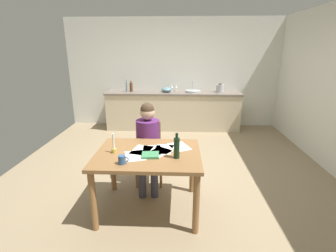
{
  "coord_description": "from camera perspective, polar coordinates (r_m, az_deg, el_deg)",
  "views": [
    {
      "loc": [
        0.14,
        -3.71,
        1.89
      ],
      "look_at": [
        -0.01,
        -0.34,
        0.85
      ],
      "focal_mm": 26.87,
      "sensor_mm": 36.0,
      "label": 1
    }
  ],
  "objects": [
    {
      "name": "dining_table",
      "position": [
        2.97,
        -4.5,
        -7.93
      ],
      "size": [
        1.2,
        0.94,
        0.74
      ],
      "color": "olive",
      "rests_on": "ground"
    },
    {
      "name": "candlestick",
      "position": [
        2.96,
        -12.18,
        -4.79
      ],
      "size": [
        0.06,
        0.06,
        0.23
      ],
      "color": "gold",
      "rests_on": "dining_table"
    },
    {
      "name": "ground_plane",
      "position": [
        4.18,
        0.32,
        -10.06
      ],
      "size": [
        5.2,
        5.2,
        0.04
      ],
      "primitive_type": "cube",
      "color": "#937F60"
    },
    {
      "name": "stovetop_kettle",
      "position": [
        6.09,
        11.72,
        8.41
      ],
      "size": [
        0.18,
        0.18,
        0.22
      ],
      "color": "#B7BABF",
      "rests_on": "kitchen_counter"
    },
    {
      "name": "wall_back",
      "position": [
        6.34,
        1.28,
        11.84
      ],
      "size": [
        5.2,
        0.12,
        2.6
      ],
      "primitive_type": "cube",
      "color": "silver",
      "rests_on": "ground"
    },
    {
      "name": "paper_notice",
      "position": [
        2.99,
        -3.71,
        -5.44
      ],
      "size": [
        0.24,
        0.31,
        0.0
      ],
      "primitive_type": "cube",
      "rotation": [
        0.0,
        0.0,
        0.09
      ],
      "color": "white",
      "rests_on": "dining_table"
    },
    {
      "name": "wine_glass_near_sink",
      "position": [
        6.16,
        1.81,
        8.95
      ],
      "size": [
        0.07,
        0.07,
        0.15
      ],
      "color": "silver",
      "rests_on": "kitchen_counter"
    },
    {
      "name": "mixing_bowl",
      "position": [
        6.02,
        -0.34,
        8.26
      ],
      "size": [
        0.25,
        0.25,
        0.11
      ],
      "primitive_type": "ellipsoid",
      "color": "#668C99",
      "rests_on": "kitchen_counter"
    },
    {
      "name": "book_magazine",
      "position": [
        2.83,
        -4.03,
        -6.59
      ],
      "size": [
        0.2,
        0.19,
        0.03
      ],
      "primitive_type": "cube",
      "rotation": [
        0.0,
        0.0,
        0.08
      ],
      "color": "#3D8954",
      "rests_on": "dining_table"
    },
    {
      "name": "kitchen_counter",
      "position": [
        6.12,
        1.15,
        3.59
      ],
      "size": [
        3.19,
        0.64,
        0.9
      ],
      "color": "beige",
      "rests_on": "ground"
    },
    {
      "name": "paper_receipt",
      "position": [
        2.86,
        -7.47,
        -6.69
      ],
      "size": [
        0.29,
        0.34,
        0.0
      ],
      "primitive_type": "cube",
      "rotation": [
        0.0,
        0.0,
        0.3
      ],
      "color": "white",
      "rests_on": "dining_table"
    },
    {
      "name": "wine_bottle_on_table",
      "position": [
        2.74,
        1.98,
        -4.91
      ],
      "size": [
        0.07,
        0.07,
        0.29
      ],
      "color": "black",
      "rests_on": "dining_table"
    },
    {
      "name": "coffee_mug",
      "position": [
        2.67,
        -10.38,
        -7.53
      ],
      "size": [
        0.11,
        0.07,
        0.09
      ],
      "color": "#33598C",
      "rests_on": "dining_table"
    },
    {
      "name": "bottle_vinegar",
      "position": [
        6.15,
        -8.35,
        8.73
      ],
      "size": [
        0.07,
        0.07,
        0.25
      ],
      "color": "#593319",
      "rests_on": "kitchen_counter"
    },
    {
      "name": "paper_envelope",
      "position": [
        2.92,
        -2.14,
        -5.98
      ],
      "size": [
        0.34,
        0.36,
        0.0
      ],
      "primitive_type": "cube",
      "rotation": [
        0.0,
        0.0,
        -0.64
      ],
      "color": "white",
      "rests_on": "dining_table"
    },
    {
      "name": "sink_unit",
      "position": [
        6.04,
        5.71,
        7.88
      ],
      "size": [
        0.36,
        0.36,
        0.24
      ],
      "color": "#B2B7BC",
      "rests_on": "kitchen_counter"
    },
    {
      "name": "wine_glass_by_kettle",
      "position": [
        6.17,
        0.84,
        8.96
      ],
      "size": [
        0.07,
        0.07,
        0.15
      ],
      "color": "silver",
      "rests_on": "kitchen_counter"
    },
    {
      "name": "person_seated",
      "position": [
        3.47,
        -4.58,
        -3.31
      ],
      "size": [
        0.36,
        0.61,
        1.19
      ],
      "color": "#592666",
      "rests_on": "ground"
    },
    {
      "name": "paper_letter",
      "position": [
        3.09,
        2.56,
        -4.67
      ],
      "size": [
        0.32,
        0.36,
        0.0
      ],
      "primitive_type": "cube",
      "rotation": [
        0.0,
        0.0,
        0.44
      ],
      "color": "white",
      "rests_on": "dining_table"
    },
    {
      "name": "chair_at_table",
      "position": [
        3.68,
        -4.43,
        -5.31
      ],
      "size": [
        0.44,
        0.44,
        0.87
      ],
      "color": "olive",
      "rests_on": "ground"
    },
    {
      "name": "paper_flyer",
      "position": [
        3.01,
        -1.03,
        -5.25
      ],
      "size": [
        0.24,
        0.32,
        0.0
      ],
      "primitive_type": "cube",
      "rotation": [
        0.0,
        0.0,
        -0.12
      ],
      "color": "white",
      "rests_on": "dining_table"
    },
    {
      "name": "bottle_oil",
      "position": [
        6.14,
        -9.27,
        8.82
      ],
      "size": [
        0.06,
        0.06,
        0.28
      ],
      "color": "#8C999E",
      "rests_on": "kitchen_counter"
    },
    {
      "name": "paper_bill",
      "position": [
        3.0,
        -6.0,
        -5.42
      ],
      "size": [
        0.27,
        0.34,
        0.0
      ],
      "primitive_type": "cube",
      "rotation": [
        0.0,
        0.0,
        -0.24
      ],
      "color": "white",
      "rests_on": "dining_table"
    }
  ]
}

